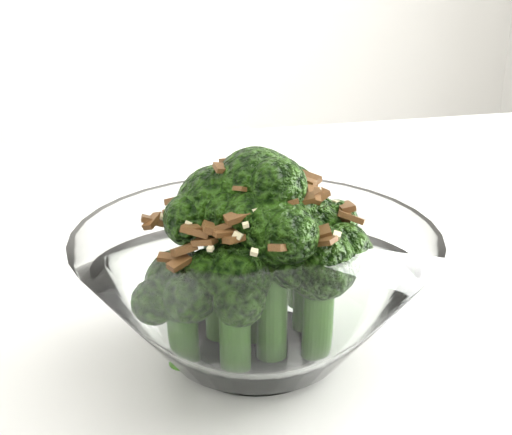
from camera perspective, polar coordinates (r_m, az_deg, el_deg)
name	(u,v)px	position (r m, az deg, el deg)	size (l,w,h in m)	color
table	(187,371)	(0.59, -5.02, -11.08)	(1.31, 0.97, 0.75)	white
broccoli_dish	(257,280)	(0.45, 0.08, -4.58)	(0.21, 0.21, 0.13)	white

